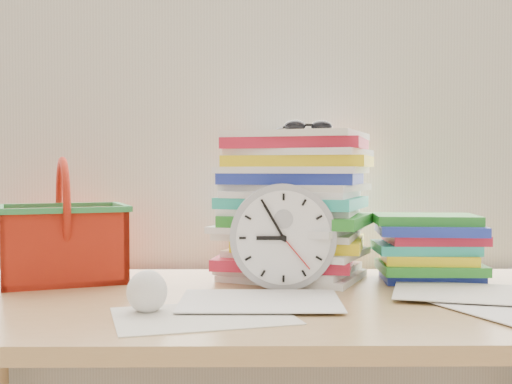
{
  "coord_description": "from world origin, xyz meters",
  "views": [
    {
      "loc": [
        -0.04,
        0.35,
        1.0
      ],
      "look_at": [
        -0.03,
        1.6,
        0.96
      ],
      "focal_mm": 45.0,
      "sensor_mm": 36.0,
      "label": 1
    }
  ],
  "objects_px": {
    "paper_stack": "(293,205)",
    "book_stack": "(431,248)",
    "clock": "(283,237)",
    "desk": "(270,335)",
    "basket": "(63,221)"
  },
  "relations": [
    {
      "from": "paper_stack",
      "to": "book_stack",
      "type": "xyz_separation_m",
      "value": [
        0.31,
        -0.04,
        -0.09
      ]
    },
    {
      "from": "clock",
      "to": "book_stack",
      "type": "height_order",
      "value": "clock"
    },
    {
      "from": "desk",
      "to": "paper_stack",
      "type": "bearing_deg",
      "value": 74.76
    },
    {
      "from": "basket",
      "to": "desk",
      "type": "bearing_deg",
      "value": -42.69
    },
    {
      "from": "book_stack",
      "to": "basket",
      "type": "relative_size",
      "value": 0.93
    },
    {
      "from": "basket",
      "to": "clock",
      "type": "bearing_deg",
      "value": -32.58
    },
    {
      "from": "desk",
      "to": "basket",
      "type": "xyz_separation_m",
      "value": [
        -0.46,
        0.19,
        0.21
      ]
    },
    {
      "from": "desk",
      "to": "paper_stack",
      "type": "height_order",
      "value": "paper_stack"
    },
    {
      "from": "paper_stack",
      "to": "basket",
      "type": "height_order",
      "value": "paper_stack"
    },
    {
      "from": "paper_stack",
      "to": "clock",
      "type": "xyz_separation_m",
      "value": [
        -0.03,
        -0.14,
        -0.06
      ]
    },
    {
      "from": "desk",
      "to": "basket",
      "type": "distance_m",
      "value": 0.54
    },
    {
      "from": "paper_stack",
      "to": "book_stack",
      "type": "relative_size",
      "value": 1.33
    },
    {
      "from": "clock",
      "to": "paper_stack",
      "type": "bearing_deg",
      "value": 77.53
    },
    {
      "from": "paper_stack",
      "to": "book_stack",
      "type": "height_order",
      "value": "paper_stack"
    },
    {
      "from": "desk",
      "to": "clock",
      "type": "height_order",
      "value": "clock"
    }
  ]
}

